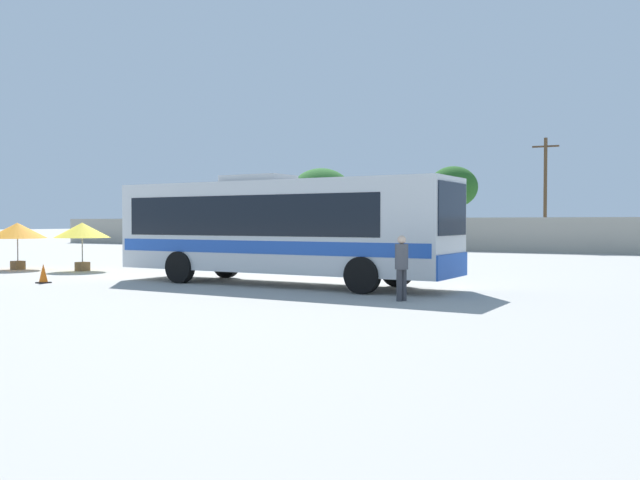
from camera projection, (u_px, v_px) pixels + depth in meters
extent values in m
plane|color=#A3A099|center=(380.00, 264.00, 31.54)|extent=(300.00, 300.00, 0.00)
cube|color=#9E998C|center=(477.00, 234.00, 45.72)|extent=(80.00, 0.30, 2.31)
cube|color=silver|center=(280.00, 227.00, 21.38)|extent=(11.42, 2.72, 2.83)
cube|color=black|center=(266.00, 216.00, 21.65)|extent=(9.37, 2.72, 1.25)
cube|color=#2351B2|center=(280.00, 246.00, 21.40)|extent=(11.19, 2.74, 0.40)
cube|color=#19212D|center=(453.00, 209.00, 18.52)|extent=(0.07, 2.30, 1.47)
cube|color=#2351B2|center=(452.00, 266.00, 18.56)|extent=(0.10, 2.50, 0.68)
cube|color=#B2B2B2|center=(258.00, 179.00, 21.76)|extent=(2.22, 1.43, 0.24)
cylinder|color=black|center=(397.00, 270.00, 20.72)|extent=(1.04, 0.32, 1.04)
cylinder|color=black|center=(362.00, 275.00, 18.60)|extent=(1.04, 0.32, 1.04)
cylinder|color=black|center=(226.00, 263.00, 24.04)|extent=(1.04, 0.32, 1.04)
cylinder|color=black|center=(180.00, 267.00, 21.92)|extent=(1.04, 0.32, 1.04)
cylinder|color=#38383D|center=(404.00, 285.00, 16.97)|extent=(0.15, 0.15, 0.81)
cylinder|color=#38383D|center=(399.00, 285.00, 16.88)|extent=(0.15, 0.15, 0.81)
cylinder|color=#4C4C51|center=(402.00, 257.00, 16.90)|extent=(0.44, 0.44, 0.64)
sphere|color=beige|center=(402.00, 240.00, 16.89)|extent=(0.22, 0.22, 0.22)
cylinder|color=gray|center=(18.00, 247.00, 28.20)|extent=(0.05, 0.05, 1.92)
cone|color=orange|center=(17.00, 231.00, 28.19)|extent=(2.38, 2.38, 0.66)
cube|color=brown|center=(18.00, 265.00, 28.22)|extent=(0.47, 0.47, 0.36)
cylinder|color=gray|center=(82.00, 247.00, 27.43)|extent=(0.05, 0.05, 1.93)
cone|color=yellow|center=(82.00, 230.00, 27.41)|extent=(2.25, 2.25, 0.62)
cube|color=brown|center=(82.00, 266.00, 27.45)|extent=(0.47, 0.47, 0.36)
cube|color=maroon|center=(301.00, 241.00, 47.76)|extent=(4.26, 2.14, 0.67)
cube|color=black|center=(304.00, 232.00, 47.62)|extent=(2.40, 1.84, 0.55)
cylinder|color=black|center=(280.00, 246.00, 47.74)|extent=(0.66, 0.27, 0.64)
cylinder|color=black|center=(294.00, 245.00, 49.21)|extent=(0.66, 0.27, 0.64)
cylinder|color=black|center=(309.00, 246.00, 46.32)|extent=(0.66, 0.27, 0.64)
cylinder|color=black|center=(323.00, 246.00, 47.79)|extent=(0.66, 0.27, 0.64)
cube|color=black|center=(370.00, 242.00, 45.24)|extent=(4.35, 2.14, 0.62)
cube|color=black|center=(373.00, 234.00, 45.11)|extent=(2.45, 1.84, 0.51)
cylinder|color=black|center=(347.00, 247.00, 45.25)|extent=(0.66, 0.27, 0.64)
cylinder|color=black|center=(360.00, 246.00, 46.71)|extent=(0.66, 0.27, 0.64)
cylinder|color=black|center=(381.00, 248.00, 43.79)|extent=(0.66, 0.27, 0.64)
cylinder|color=black|center=(393.00, 247.00, 45.25)|extent=(0.66, 0.27, 0.64)
cylinder|color=#4C3823|center=(545.00, 194.00, 46.72)|extent=(0.24, 0.24, 7.88)
cube|color=#473321|center=(546.00, 146.00, 46.63)|extent=(1.80, 0.29, 0.12)
cylinder|color=brown|center=(321.00, 233.00, 53.94)|extent=(0.32, 0.32, 2.28)
ellipsoid|color=#2D6628|center=(321.00, 196.00, 53.87)|extent=(5.23, 5.23, 4.45)
cylinder|color=brown|center=(453.00, 226.00, 52.89)|extent=(0.32, 0.32, 3.42)
ellipsoid|color=#23561E|center=(453.00, 187.00, 52.81)|extent=(3.85, 3.85, 3.28)
cube|color=black|center=(43.00, 283.00, 21.89)|extent=(0.36, 0.36, 0.04)
cone|color=orange|center=(43.00, 273.00, 21.88)|extent=(0.28, 0.28, 0.60)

